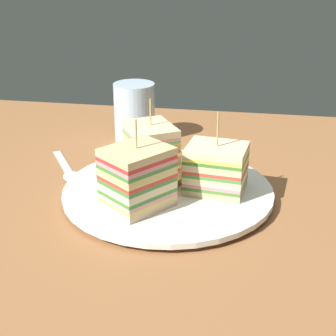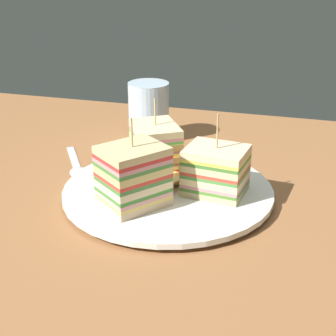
{
  "view_description": "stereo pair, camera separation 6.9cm",
  "coord_description": "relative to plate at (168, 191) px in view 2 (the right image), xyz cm",
  "views": [
    {
      "loc": [
        -10.84,
        62.08,
        32.03
      ],
      "look_at": [
        0.0,
        0.0,
        4.39
      ],
      "focal_mm": 54.38,
      "sensor_mm": 36.0,
      "label": 1
    },
    {
      "loc": [
        -17.54,
        60.53,
        32.03
      ],
      "look_at": [
        0.0,
        0.0,
        4.39
      ],
      "focal_mm": 54.38,
      "sensor_mm": 36.0,
      "label": 2
    }
  ],
  "objects": [
    {
      "name": "sandwich_wedge_1",
      "position": [
        -6.41,
        -0.56,
        3.73
      ],
      "size": [
        8.62,
        7.41,
        11.09
      ],
      "rotation": [
        0.0,
        0.0,
        6.16
      ],
      "color": "#CEBD84",
      "rests_on": "plate"
    },
    {
      "name": "sandwich_wedge_2",
      "position": [
        3.45,
        -5.42,
        4.07
      ],
      "size": [
        9.33,
        9.9,
        10.95
      ],
      "rotation": [
        0.0,
        0.0,
        8.42
      ],
      "color": "#D6B884",
      "rests_on": "plate"
    },
    {
      "name": "sandwich_wedge_0",
      "position": [
        2.87,
        5.76,
        4.5
      ],
      "size": [
        9.89,
        10.16,
        11.66
      ],
      "rotation": [
        0.0,
        0.0,
        4.06
      ],
      "color": "beige",
      "rests_on": "plate"
    },
    {
      "name": "drinking_glass",
      "position": [
        9.7,
        -21.28,
        3.57
      ],
      "size": [
        7.17,
        7.17,
        10.28
      ],
      "color": "silver",
      "rests_on": "ground_plane"
    },
    {
      "name": "chip_pile",
      "position": [
        -0.08,
        -1.44,
        1.34
      ],
      "size": [
        5.77,
        6.91,
        1.58
      ],
      "color": "#E0C763",
      "rests_on": "plate"
    },
    {
      "name": "spoon",
      "position": [
        15.75,
        -4.41,
        -0.42
      ],
      "size": [
        9.3,
        12.91,
        1.0
      ],
      "rotation": [
        0.0,
        0.0,
        2.14
      ],
      "color": "silver",
      "rests_on": "ground_plane"
    },
    {
      "name": "ground_plane",
      "position": [
        0.0,
        0.0,
        -1.74
      ],
      "size": [
        118.96,
        82.21,
        1.8
      ],
      "primitive_type": "cube",
      "color": "#935F38"
    },
    {
      "name": "plate",
      "position": [
        0.0,
        0.0,
        0.0
      ],
      "size": [
        28.9,
        28.9,
        1.39
      ],
      "color": "white",
      "rests_on": "ground_plane"
    }
  ]
}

